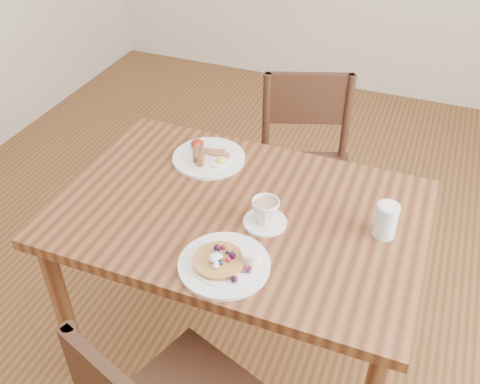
# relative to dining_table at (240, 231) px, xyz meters

# --- Properties ---
(ground) EXTENTS (5.00, 5.00, 0.00)m
(ground) POSITION_rel_dining_table_xyz_m (0.00, 0.00, -0.65)
(ground) COLOR #543418
(ground) RESTS_ON ground
(dining_table) EXTENTS (1.20, 0.80, 0.75)m
(dining_table) POSITION_rel_dining_table_xyz_m (0.00, 0.00, 0.00)
(dining_table) COLOR brown
(dining_table) RESTS_ON ground
(chair_far) EXTENTS (0.54, 0.54, 0.88)m
(chair_far) POSITION_rel_dining_table_xyz_m (0.05, 0.67, -0.16)
(chair_far) COLOR #3B1D15
(chair_far) RESTS_ON ground
(pancake_plate) EXTENTS (0.27, 0.27, 0.06)m
(pancake_plate) POSITION_rel_dining_table_xyz_m (0.06, -0.26, 0.11)
(pancake_plate) COLOR white
(pancake_plate) RESTS_ON dining_table
(breakfast_plate) EXTENTS (0.27, 0.27, 0.04)m
(breakfast_plate) POSITION_rel_dining_table_xyz_m (-0.22, 0.23, 0.11)
(breakfast_plate) COLOR white
(breakfast_plate) RESTS_ON dining_table
(teacup_saucer) EXTENTS (0.14, 0.14, 0.09)m
(teacup_saucer) POSITION_rel_dining_table_xyz_m (0.10, -0.04, 0.14)
(teacup_saucer) COLOR white
(teacup_saucer) RESTS_ON dining_table
(water_glass) EXTENTS (0.07, 0.07, 0.11)m
(water_glass) POSITION_rel_dining_table_xyz_m (0.46, 0.05, 0.16)
(water_glass) COLOR silver
(water_glass) RESTS_ON dining_table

